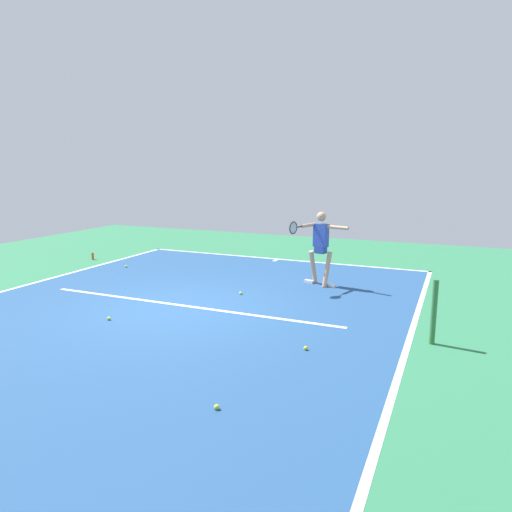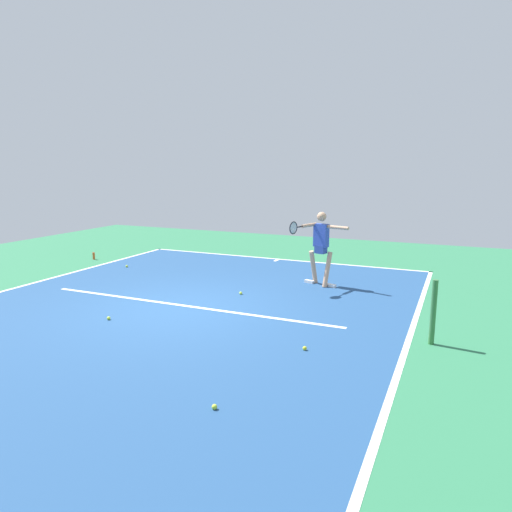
# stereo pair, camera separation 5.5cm
# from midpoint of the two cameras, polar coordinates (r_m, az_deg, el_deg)

# --- Properties ---
(ground_plane) EXTENTS (21.07, 21.07, 0.00)m
(ground_plane) POSITION_cam_midpoint_polar(r_m,az_deg,el_deg) (9.65, -9.47, -6.33)
(ground_plane) COLOR #2D754C
(court_surface) EXTENTS (9.01, 11.29, 0.00)m
(court_surface) POSITION_cam_midpoint_polar(r_m,az_deg,el_deg) (9.65, -9.47, -6.32)
(court_surface) COLOR navy
(court_surface) RESTS_ON ground_plane
(court_line_baseline_near) EXTENTS (9.01, 0.10, 0.01)m
(court_line_baseline_near) POSITION_cam_midpoint_polar(r_m,az_deg,el_deg) (14.52, 2.58, -0.38)
(court_line_baseline_near) COLOR white
(court_line_baseline_near) RESTS_ON ground_plane
(court_line_sideline_left) EXTENTS (0.10, 11.29, 0.01)m
(court_line_sideline_left) POSITION_cam_midpoint_polar(r_m,az_deg,el_deg) (8.24, 18.00, -9.76)
(court_line_sideline_left) COLOR white
(court_line_sideline_left) RESTS_ON ground_plane
(court_line_sideline_right) EXTENTS (0.10, 11.29, 0.01)m
(court_line_sideline_right) POSITION_cam_midpoint_polar(r_m,az_deg,el_deg) (12.58, -26.81, -3.31)
(court_line_sideline_right) COLOR white
(court_line_sideline_right) RESTS_ON ground_plane
(court_line_service) EXTENTS (6.76, 0.10, 0.01)m
(court_line_service) POSITION_cam_midpoint_polar(r_m,az_deg,el_deg) (9.81, -8.86, -6.02)
(court_line_service) COLOR white
(court_line_service) RESTS_ON ground_plane
(court_line_centre_mark) EXTENTS (0.10, 0.30, 0.01)m
(court_line_centre_mark) POSITION_cam_midpoint_polar(r_m,az_deg,el_deg) (14.33, 2.29, -0.52)
(court_line_centre_mark) COLOR white
(court_line_centre_mark) RESTS_ON ground_plane
(net_post) EXTENTS (0.09, 0.09, 1.07)m
(net_post) POSITION_cam_midpoint_polar(r_m,az_deg,el_deg) (8.05, 20.71, -6.42)
(net_post) COLOR #38753D
(net_post) RESTS_ON ground_plane
(tennis_player) EXTENTS (1.17, 1.19, 1.79)m
(tennis_player) POSITION_cam_midpoint_polar(r_m,az_deg,el_deg) (11.23, 7.70, 1.55)
(tennis_player) COLOR tan
(tennis_player) RESTS_ON ground_plane
(tennis_ball_far_corner) EXTENTS (0.07, 0.07, 0.07)m
(tennis_ball_far_corner) POSITION_cam_midpoint_polar(r_m,az_deg,el_deg) (7.49, 5.89, -11.13)
(tennis_ball_far_corner) COLOR yellow
(tennis_ball_far_corner) RESTS_ON ground_plane
(tennis_ball_near_player) EXTENTS (0.07, 0.07, 0.07)m
(tennis_ball_near_player) POSITION_cam_midpoint_polar(r_m,az_deg,el_deg) (10.53, -2.03, -4.55)
(tennis_ball_near_player) COLOR #C6E53D
(tennis_ball_near_player) RESTS_ON ground_plane
(tennis_ball_by_baseline) EXTENTS (0.07, 0.07, 0.07)m
(tennis_ball_by_baseline) POSITION_cam_midpoint_polar(r_m,az_deg,el_deg) (13.82, -15.70, -1.22)
(tennis_ball_by_baseline) COLOR #C6E53D
(tennis_ball_by_baseline) RESTS_ON ground_plane
(tennis_ball_near_service_line) EXTENTS (0.07, 0.07, 0.07)m
(tennis_ball_near_service_line) POSITION_cam_midpoint_polar(r_m,az_deg,el_deg) (5.82, -5.10, -17.89)
(tennis_ball_near_service_line) COLOR #C6E53D
(tennis_ball_near_service_line) RESTS_ON ground_plane
(tennis_ball_by_sideline) EXTENTS (0.07, 0.07, 0.07)m
(tennis_ball_by_sideline) POSITION_cam_midpoint_polar(r_m,az_deg,el_deg) (9.24, -17.69, -7.28)
(tennis_ball_by_sideline) COLOR #C6E53D
(tennis_ball_by_sideline) RESTS_ON ground_plane
(water_bottle) EXTENTS (0.07, 0.07, 0.22)m
(water_bottle) POSITION_cam_midpoint_polar(r_m,az_deg,el_deg) (15.29, -19.41, -0.01)
(water_bottle) COLOR #D84C1E
(water_bottle) RESTS_ON ground_plane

